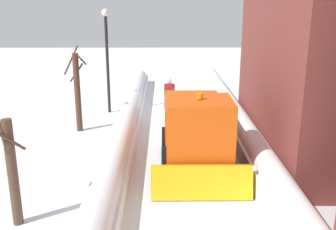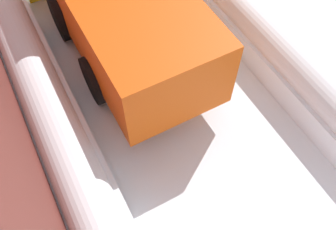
# 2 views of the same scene
# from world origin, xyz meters

# --- Properties ---
(snowbank_left) EXTENTS (1.10, 36.00, 1.22)m
(snowbank_left) POSITION_xyz_m (-2.60, 10.00, 0.57)
(snowbank_left) COLOR white
(snowbank_left) RESTS_ON ground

